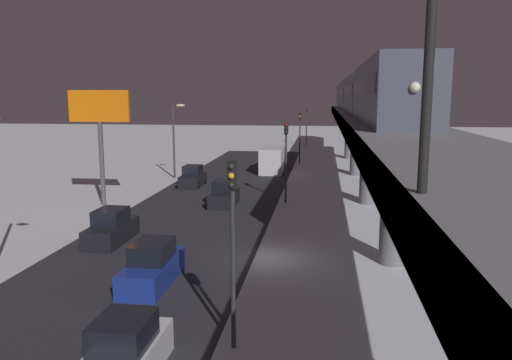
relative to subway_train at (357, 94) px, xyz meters
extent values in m
plane|color=silver|center=(6.70, 32.86, -8.72)|extent=(240.00, 240.00, 0.00)
cube|color=#28282D|center=(12.62, 32.86, -8.72)|extent=(11.00, 103.58, 0.01)
cube|color=slate|center=(0.00, 32.86, -2.18)|extent=(5.00, 103.58, 0.80)
cube|color=#38383D|center=(2.38, 32.86, -2.18)|extent=(0.24, 101.51, 0.80)
cylinder|color=slate|center=(0.00, -11.53, -5.65)|extent=(1.40, 1.40, 6.14)
cylinder|color=slate|center=(0.00, 3.27, -5.65)|extent=(1.40, 1.40, 6.14)
cylinder|color=slate|center=(0.00, 18.07, -5.65)|extent=(1.40, 1.40, 6.14)
cylinder|color=slate|center=(0.00, 32.86, -5.65)|extent=(1.40, 1.40, 6.14)
cylinder|color=slate|center=(0.00, 47.66, -5.65)|extent=(1.40, 1.40, 6.14)
cube|color=#4C5160|center=(0.00, 27.90, -0.08)|extent=(2.90, 18.00, 3.40)
cube|color=black|center=(0.00, 27.90, 0.33)|extent=(2.94, 16.20, 0.90)
cube|color=#4C5160|center=(0.00, 9.30, -0.08)|extent=(2.90, 18.00, 3.40)
cube|color=black|center=(0.00, 9.30, 0.33)|extent=(2.94, 16.20, 0.90)
cube|color=#4C5160|center=(0.00, -9.30, -0.08)|extent=(2.90, 18.00, 3.40)
cube|color=black|center=(0.00, -9.30, 0.33)|extent=(2.94, 16.20, 0.90)
cube|color=#4C5160|center=(0.00, -27.90, -0.08)|extent=(2.90, 18.00, 3.40)
cube|color=black|center=(0.00, -27.90, 0.33)|extent=(2.94, 16.20, 0.90)
sphere|color=white|center=(0.00, 36.95, 0.09)|extent=(0.44, 0.44, 0.44)
cylinder|color=black|center=(2.08, 50.27, -0.18)|extent=(0.16, 0.16, 3.20)
cube|color=black|center=(15.82, 12.25, -8.17)|extent=(1.80, 4.12, 1.10)
cube|color=black|center=(15.82, 12.25, -7.18)|extent=(1.58, 1.98, 0.87)
cylinder|color=black|center=(14.97, 13.53, -8.40)|extent=(0.20, 0.64, 0.64)
cylinder|color=black|center=(16.68, 13.53, -8.40)|extent=(0.20, 0.64, 0.64)
cylinder|color=black|center=(14.97, 10.97, -8.40)|extent=(0.20, 0.64, 0.64)
cylinder|color=black|center=(16.68, 10.97, -8.40)|extent=(0.20, 0.64, 0.64)
cube|color=navy|center=(11.22, 37.17, -8.17)|extent=(1.80, 4.76, 1.10)
cube|color=black|center=(11.22, 37.17, -7.18)|extent=(1.58, 2.29, 0.87)
cube|color=black|center=(11.22, 20.31, -8.17)|extent=(1.80, 4.09, 1.10)
cube|color=black|center=(11.22, 20.31, -7.18)|extent=(1.58, 1.96, 0.87)
cube|color=black|center=(9.42, 44.98, -7.18)|extent=(1.58, 1.98, 0.87)
cube|color=black|center=(15.82, 31.07, -8.17)|extent=(1.80, 4.41, 1.10)
cube|color=black|center=(15.82, 31.07, -7.18)|extent=(1.58, 2.12, 0.87)
cube|color=#A51E1E|center=(9.22, -0.91, -7.52)|extent=(2.30, 2.20, 2.40)
cube|color=silver|center=(9.22, 2.89, -7.32)|extent=(2.40, 5.00, 2.80)
cylinder|color=#2D2D2D|center=(6.52, 42.58, -5.97)|extent=(0.16, 0.16, 5.50)
cube|color=black|center=(6.52, 42.58, -2.77)|extent=(0.32, 0.32, 0.90)
sphere|color=black|center=(6.52, 42.76, -2.47)|extent=(0.20, 0.20, 0.20)
sphere|color=yellow|center=(6.52, 42.76, -2.77)|extent=(0.20, 0.20, 0.20)
sphere|color=black|center=(6.52, 42.76, -3.07)|extent=(0.20, 0.20, 0.20)
cylinder|color=#2D2D2D|center=(6.52, 18.73, -5.97)|extent=(0.16, 0.16, 5.50)
cube|color=black|center=(6.52, 18.73, -2.77)|extent=(0.32, 0.32, 0.90)
sphere|color=red|center=(6.52, 18.91, -2.47)|extent=(0.20, 0.20, 0.20)
sphere|color=black|center=(6.52, 18.91, -2.77)|extent=(0.20, 0.20, 0.20)
sphere|color=black|center=(6.52, 18.91, -3.07)|extent=(0.20, 0.20, 0.20)
cylinder|color=#2D2D2D|center=(6.52, -5.12, -5.97)|extent=(0.16, 0.16, 5.50)
cube|color=black|center=(6.52, -5.12, -2.77)|extent=(0.32, 0.32, 0.90)
sphere|color=black|center=(6.52, -4.94, -2.47)|extent=(0.20, 0.20, 0.20)
sphere|color=yellow|center=(6.52, -4.94, -2.77)|extent=(0.20, 0.20, 0.20)
sphere|color=black|center=(6.52, -4.94, -3.07)|extent=(0.20, 0.20, 0.20)
cylinder|color=#2D2D2D|center=(6.52, -28.96, -5.97)|extent=(0.16, 0.16, 5.50)
cube|color=black|center=(6.52, -28.96, -2.77)|extent=(0.32, 0.32, 0.90)
sphere|color=black|center=(6.52, -28.78, -2.47)|extent=(0.20, 0.20, 0.20)
sphere|color=black|center=(6.52, -28.78, -2.77)|extent=(0.20, 0.20, 0.20)
sphere|color=#19E53F|center=(6.52, -28.78, -3.07)|extent=(0.20, 0.20, 0.20)
cylinder|color=#4C4C51|center=(20.68, 21.31, -5.47)|extent=(0.36, 0.36, 6.50)
cube|color=orange|center=(20.68, 21.31, -1.02)|extent=(4.80, 0.30, 2.40)
cylinder|color=#38383D|center=(18.92, 7.86, -4.97)|extent=(0.20, 0.20, 7.50)
ellipsoid|color=#F4E5B2|center=(18.12, 7.86, -1.22)|extent=(0.90, 0.44, 0.30)
camera|label=1|loc=(3.65, 58.44, -0.25)|focal=35.53mm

